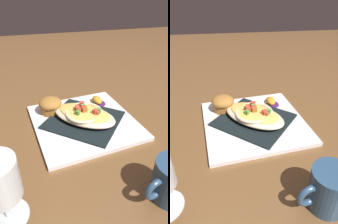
{
  "view_description": "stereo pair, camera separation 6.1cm",
  "coord_description": "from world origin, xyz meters",
  "views": [
    {
      "loc": [
        0.5,
        -0.14,
        0.37
      ],
      "look_at": [
        0.0,
        0.0,
        0.04
      ],
      "focal_mm": 33.33,
      "sensor_mm": 36.0,
      "label": 1
    },
    {
      "loc": [
        0.51,
        -0.08,
        0.37
      ],
      "look_at": [
        0.0,
        0.0,
        0.04
      ],
      "focal_mm": 33.33,
      "sensor_mm": 36.0,
      "label": 2
    }
  ],
  "objects": [
    {
      "name": "gratin_dish",
      "position": [
        0.0,
        0.0,
        0.03
      ],
      "size": [
        0.21,
        0.22,
        0.04
      ],
      "color": "beige",
      "rests_on": "folded_napkin"
    },
    {
      "name": "square_plate",
      "position": [
        0.0,
        0.0,
        0.01
      ],
      "size": [
        0.33,
        0.33,
        0.01
      ],
      "primitive_type": "cube",
      "rotation": [
        0.0,
        0.0,
        0.12
      ],
      "color": "white",
      "rests_on": "ground_plane"
    },
    {
      "name": "orange_garnish",
      "position": [
        -0.09,
        0.07,
        0.02
      ],
      "size": [
        0.06,
        0.05,
        0.02
      ],
      "color": "#4C195A",
      "rests_on": "square_plate"
    },
    {
      "name": "folded_napkin",
      "position": [
        0.0,
        0.0,
        0.01
      ],
      "size": [
        0.27,
        0.28,
        0.0
      ],
      "primitive_type": "cube",
      "rotation": [
        0.0,
        0.0,
        0.87
      ],
      "color": "black",
      "rests_on": "square_plate"
    },
    {
      "name": "ground_plane",
      "position": [
        0.0,
        0.0,
        0.0
      ],
      "size": [
        2.6,
        2.6,
        0.0
      ],
      "primitive_type": "plane",
      "color": "brown"
    },
    {
      "name": "muffin",
      "position": [
        -0.07,
        -0.09,
        0.04
      ],
      "size": [
        0.07,
        0.07,
        0.05
      ],
      "color": "#A86D2D",
      "rests_on": "square_plate"
    }
  ]
}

